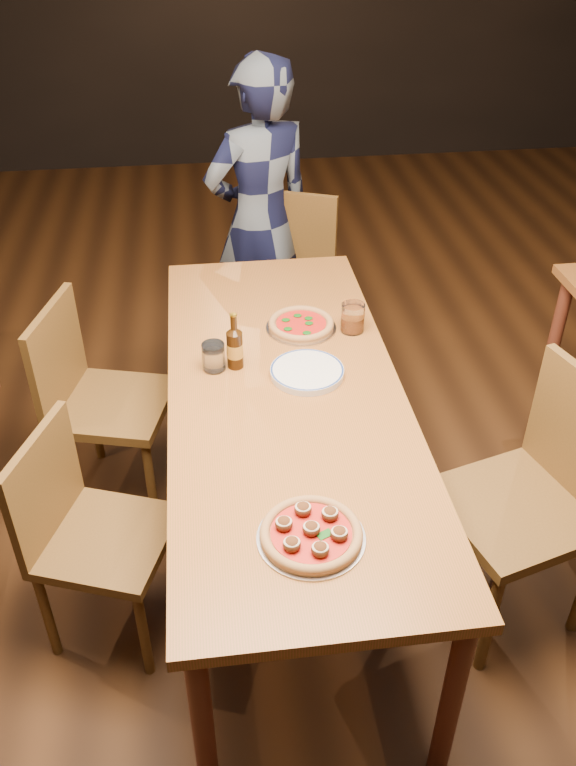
{
  "coord_description": "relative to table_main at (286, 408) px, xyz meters",
  "views": [
    {
      "loc": [
        -0.25,
        -2.03,
        2.25
      ],
      "look_at": [
        0.0,
        -0.05,
        0.82
      ],
      "focal_mm": 35.0,
      "sensor_mm": 36.0,
      "label": 1
    }
  ],
  "objects": [
    {
      "name": "diner",
      "position": [
        0.04,
        1.37,
        0.1
      ],
      "size": [
        0.67,
        0.56,
        1.56
      ],
      "primitive_type": "imported",
      "rotation": [
        0.0,
        0.0,
        3.52
      ],
      "color": "black",
      "rests_on": "ground"
    },
    {
      "name": "plate_stack",
      "position": [
        0.08,
        0.09,
        0.08
      ],
      "size": [
        0.26,
        0.26,
        0.02
      ],
      "primitive_type": "cylinder",
      "color": "white",
      "rests_on": "table_main"
    },
    {
      "name": "chair_main_nw",
      "position": [
        -0.63,
        -0.29,
        -0.25
      ],
      "size": [
        0.51,
        0.51,
        0.85
      ],
      "primitive_type": null,
      "rotation": [
        0.0,
        0.0,
        1.22
      ],
      "color": "#553916",
      "rests_on": "ground"
    },
    {
      "name": "chair_end",
      "position": [
        0.12,
        1.17,
        -0.2
      ],
      "size": [
        0.59,
        0.59,
        0.96
      ],
      "primitive_type": null,
      "rotation": [
        0.0,
        0.0,
        -0.39
      ],
      "color": "#553916",
      "rests_on": "ground"
    },
    {
      "name": "beer_bottle",
      "position": [
        -0.16,
        0.17,
        0.15
      ],
      "size": [
        0.06,
        0.06,
        0.21
      ],
      "rotation": [
        0.0,
        0.0,
        -0.25
      ],
      "color": "black",
      "rests_on": "table_main"
    },
    {
      "name": "room_shell",
      "position": [
        0.0,
        0.0,
        1.18
      ],
      "size": [
        9.0,
        9.0,
        9.0
      ],
      "color": "black",
      "rests_on": "ground"
    },
    {
      "name": "table_main",
      "position": [
        0.0,
        0.0,
        0.0
      ],
      "size": [
        0.8,
        2.0,
        0.75
      ],
      "color": "brown",
      "rests_on": "ground"
    },
    {
      "name": "pizza_margherita",
      "position": [
        0.11,
        0.4,
        0.09
      ],
      "size": [
        0.27,
        0.27,
        0.04
      ],
      "rotation": [
        0.0,
        0.0,
        -0.39
      ],
      "color": "#B7B7BF",
      "rests_on": "table_main"
    },
    {
      "name": "chair_main_e",
      "position": [
        0.71,
        -0.39,
        -0.19
      ],
      "size": [
        0.57,
        0.57,
        0.98
      ],
      "primitive_type": null,
      "rotation": [
        0.0,
        0.0,
        -1.29
      ],
      "color": "#553916",
      "rests_on": "ground"
    },
    {
      "name": "amber_glass",
      "position": [
        0.3,
        0.36,
        0.13
      ],
      "size": [
        0.09,
        0.09,
        0.11
      ],
      "primitive_type": "cylinder",
      "color": "#934310",
      "rests_on": "table_main"
    },
    {
      "name": "water_glass",
      "position": [
        -0.24,
        0.17,
        0.12
      ],
      "size": [
        0.08,
        0.08,
        0.1
      ],
      "primitive_type": "cylinder",
      "color": "white",
      "rests_on": "table_main"
    },
    {
      "name": "pizza_meatball",
      "position": [
        -0.02,
        -0.67,
        0.09
      ],
      "size": [
        0.29,
        0.29,
        0.05
      ],
      "rotation": [
        0.0,
        0.0,
        0.42
      ],
      "color": "#B7B7BF",
      "rests_on": "table_main"
    },
    {
      "name": "chair_main_sw",
      "position": [
        -0.65,
        0.4,
        -0.22
      ],
      "size": [
        0.52,
        0.52,
        0.91
      ],
      "primitive_type": null,
      "rotation": [
        0.0,
        0.0,
        1.3
      ],
      "color": "#553916",
      "rests_on": "ground"
    },
    {
      "name": "ground",
      "position": [
        0.0,
        0.0,
        -0.68
      ],
      "size": [
        9.0,
        9.0,
        0.0
      ],
      "primitive_type": "plane",
      "color": "black"
    }
  ]
}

